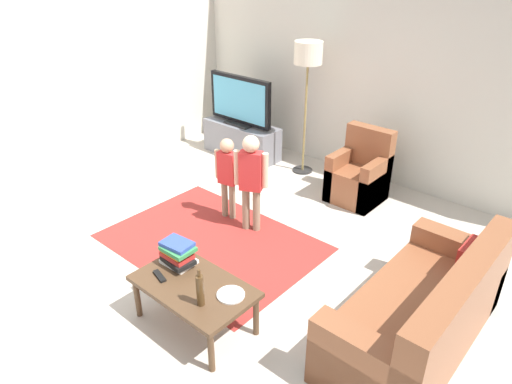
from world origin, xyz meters
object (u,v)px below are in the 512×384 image
tv_remote (160,276)px  bottle (200,290)px  book_stack (178,254)px  plate (231,295)px  coffee_table (194,289)px  floor_lamp (308,60)px  couch (426,317)px  child_center (251,175)px  tv (240,101)px  tv_stand (242,140)px  child_near_tv (228,171)px  armchair (360,177)px

tv_remote → bottle: bearing=14.8°
book_stack → plate: 0.63m
coffee_table → floor_lamp: bearing=110.5°
couch → child_center: (-2.17, 0.40, 0.38)m
tv → tv_remote: size_ratio=6.47×
tv_stand → tv_remote: (1.89, -3.02, 0.19)m
tv → child_near_tv: (1.14, -1.43, -0.26)m
child_center → tv_remote: size_ratio=6.57×
child_near_tv → child_center: (0.38, -0.03, 0.08)m
bottle → tv_remote: bottle is taller
couch → child_near_tv: 2.60m
plate → tv_stand: bearing=131.7°
tv → floor_lamp: bearing=9.5°
tv → bottle: 3.84m
child_center → book_stack: bearing=-75.0°
child_center → book_stack: 1.38m
couch → book_stack: 2.05m
child_near_tv → book_stack: 1.54m
child_near_tv → coffee_table: 1.79m
book_stack → armchair: bearing=86.5°
tv_stand → couch: bearing=-26.9°
coffee_table → plate: (0.32, 0.10, 0.06)m
armchair → plate: armchair is taller
floor_lamp → child_center: floor_lamp is taller
plate → couch: bearing=37.8°
tv_stand → floor_lamp: (1.03, 0.15, 1.30)m
armchair → floor_lamp: 1.61m
child_center → bottle: 1.78m
child_center → plate: bearing=-53.6°
tv → book_stack: (1.87, -2.78, -0.32)m
tv_remote → floor_lamp: bearing=119.9°
child_near_tv → bottle: child_near_tv is taller
book_stack → plate: book_stack is taller
armchair → coffee_table: armchair is taller
coffee_table → plate: size_ratio=4.55×
tv → bottle: tv is taller
armchair → child_near_tv: (-0.90, -1.41, 0.29)m
tv → floor_lamp: (1.03, 0.17, 0.70)m
tv_stand → book_stack: size_ratio=3.92×
tv → bottle: size_ratio=3.39×
couch → tv_remote: 2.14m
tv → child_near_tv: tv is taller
tv → coffee_table: 3.64m
armchair → tv_remote: armchair is taller
floor_lamp → child_near_tv: 1.87m
tv → book_stack: 3.36m
couch → child_center: child_center is taller
armchair → child_near_tv: bearing=-122.6°
child_near_tv → floor_lamp: bearing=93.8°
child_near_tv → book_stack: (0.73, -1.35, -0.06)m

